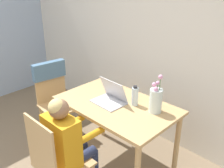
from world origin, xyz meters
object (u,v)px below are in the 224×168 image
Objects in this scene: chair_occupied at (56,163)px; water_bottle at (135,96)px; flower_vase at (156,99)px; laptop at (111,97)px; chair_spare at (53,88)px; person_seated at (67,140)px.

chair_occupied is 0.90m from water_bottle.
laptop is at bearing -160.59° from flower_vase.
laptop is 1.61× the size of water_bottle.
chair_spare reaches higher than chair_occupied.
chair_occupied is 1.00m from flower_vase.
water_bottle is (0.15, 0.68, 0.21)m from person_seated.
person_seated reaches higher than water_bottle.
flower_vase is at bearing 21.45° from laptop.
person_seated is 0.59m from laptop.
flower_vase reaches higher than chair_spare.
person_seated is 0.73m from water_bottle.
chair_spare is at bearing -171.19° from flower_vase.
flower_vase is 0.22m from water_bottle.
water_bottle is at bearing -100.39° from chair_occupied.
laptop is 0.45m from flower_vase.
person_seated is at bearing -116.74° from flower_vase.
person_seated is (0.96, -0.51, 0.02)m from chair_spare.
water_bottle is (0.15, 0.80, 0.38)m from chair_occupied.
laptop is 0.24m from water_bottle.
person_seated is 2.85× the size of flower_vase.
chair_spare is 1.09m from person_seated.
chair_spare is 0.89× the size of person_seated.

